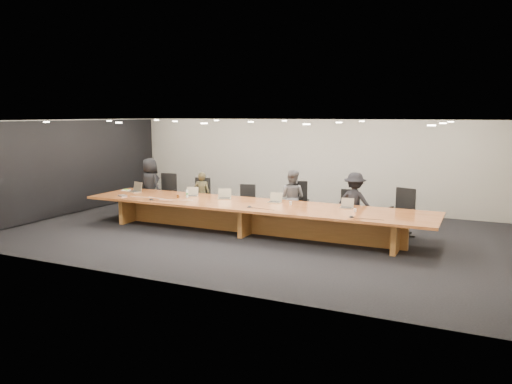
% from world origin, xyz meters
% --- Properties ---
extents(ground, '(12.00, 12.00, 0.00)m').
position_xyz_m(ground, '(0.00, 0.00, 0.00)').
color(ground, black).
rests_on(ground, ground).
extents(back_wall, '(12.00, 0.02, 2.80)m').
position_xyz_m(back_wall, '(0.00, 4.00, 1.40)').
color(back_wall, silver).
rests_on(back_wall, ground).
extents(left_wall_panel, '(0.08, 7.84, 2.74)m').
position_xyz_m(left_wall_panel, '(-5.94, 0.00, 1.37)').
color(left_wall_panel, black).
rests_on(left_wall_panel, ground).
extents(conference_table, '(9.00, 1.80, 0.75)m').
position_xyz_m(conference_table, '(0.00, 0.00, 0.52)').
color(conference_table, brown).
rests_on(conference_table, ground).
extents(chair_far_left, '(0.68, 0.68, 1.20)m').
position_xyz_m(chair_far_left, '(-3.48, 1.28, 0.60)').
color(chair_far_left, black).
rests_on(chair_far_left, ground).
extents(chair_left, '(0.64, 0.64, 1.12)m').
position_xyz_m(chair_left, '(-2.30, 1.33, 0.56)').
color(chair_left, black).
rests_on(chair_left, ground).
extents(chair_mid_left, '(0.62, 0.62, 1.04)m').
position_xyz_m(chair_mid_left, '(-0.72, 1.17, 0.52)').
color(chair_mid_left, black).
rests_on(chair_mid_left, ground).
extents(chair_mid_right, '(0.77, 0.77, 1.20)m').
position_xyz_m(chair_mid_right, '(0.76, 1.27, 0.60)').
color(chair_mid_right, black).
rests_on(chair_mid_right, ground).
extents(chair_right, '(0.60, 0.60, 1.06)m').
position_xyz_m(chair_right, '(2.12, 1.34, 0.53)').
color(chair_right, black).
rests_on(chair_right, ground).
extents(chair_far_right, '(0.76, 0.76, 1.19)m').
position_xyz_m(chair_far_right, '(3.44, 1.26, 0.60)').
color(chair_far_right, black).
rests_on(chair_far_right, ground).
extents(person_a, '(0.93, 0.75, 1.65)m').
position_xyz_m(person_a, '(-3.95, 1.16, 0.82)').
color(person_a, black).
rests_on(person_a, ground).
extents(person_b, '(0.55, 0.43, 1.32)m').
position_xyz_m(person_b, '(-2.10, 1.14, 0.66)').
color(person_b, '#36321D').
rests_on(person_b, ground).
extents(person_c, '(0.78, 0.63, 1.50)m').
position_xyz_m(person_c, '(0.63, 1.21, 0.75)').
color(person_c, '#4C4C4E').
rests_on(person_c, ground).
extents(person_d, '(1.03, 0.65, 1.52)m').
position_xyz_m(person_d, '(2.33, 1.16, 0.76)').
color(person_d, black).
rests_on(person_d, ground).
extents(laptop_a, '(0.43, 0.36, 0.29)m').
position_xyz_m(laptop_a, '(-3.85, 0.28, 0.90)').
color(laptop_a, tan).
rests_on(laptop_a, conference_table).
extents(laptop_b, '(0.38, 0.34, 0.25)m').
position_xyz_m(laptop_b, '(-1.95, 0.35, 0.87)').
color(laptop_b, '#BBAC8F').
rests_on(laptop_b, conference_table).
extents(laptop_c, '(0.41, 0.37, 0.27)m').
position_xyz_m(laptop_c, '(-0.94, 0.35, 0.88)').
color(laptop_c, tan).
rests_on(laptop_c, conference_table).
extents(laptop_d, '(0.33, 0.24, 0.25)m').
position_xyz_m(laptop_d, '(0.48, 0.39, 0.88)').
color(laptop_d, beige).
rests_on(laptop_d, conference_table).
extents(laptop_e, '(0.31, 0.22, 0.24)m').
position_xyz_m(laptop_e, '(2.32, 0.41, 0.87)').
color(laptop_e, tan).
rests_on(laptop_e, conference_table).
extents(water_bottle, '(0.08, 0.08, 0.20)m').
position_xyz_m(water_bottle, '(-1.96, 0.12, 0.85)').
color(water_bottle, silver).
rests_on(water_bottle, conference_table).
extents(amber_mug, '(0.08, 0.08, 0.09)m').
position_xyz_m(amber_mug, '(-2.13, -0.05, 0.79)').
color(amber_mug, brown).
rests_on(amber_mug, conference_table).
extents(paper_cup_near, '(0.09, 0.09, 0.09)m').
position_xyz_m(paper_cup_near, '(0.97, 0.22, 0.79)').
color(paper_cup_near, silver).
rests_on(paper_cup_near, conference_table).
extents(paper_cup_far, '(0.08, 0.08, 0.08)m').
position_xyz_m(paper_cup_far, '(2.62, 0.04, 0.79)').
color(paper_cup_far, white).
rests_on(paper_cup_far, conference_table).
extents(notepad, '(0.28, 0.25, 0.01)m').
position_xyz_m(notepad, '(-4.25, 0.41, 0.76)').
color(notepad, white).
rests_on(notepad, conference_table).
extents(lime_gadget, '(0.16, 0.11, 0.02)m').
position_xyz_m(lime_gadget, '(-4.24, 0.41, 0.78)').
color(lime_gadget, '#64BC32').
rests_on(lime_gadget, notepad).
extents(av_box, '(0.27, 0.24, 0.03)m').
position_xyz_m(av_box, '(-3.64, -0.48, 0.77)').
color(av_box, '#ADADB2').
rests_on(av_box, conference_table).
extents(mic_left, '(0.16, 0.16, 0.03)m').
position_xyz_m(mic_left, '(-2.59, -0.61, 0.77)').
color(mic_left, black).
rests_on(mic_left, conference_table).
extents(mic_center, '(0.16, 0.16, 0.03)m').
position_xyz_m(mic_center, '(0.19, -0.47, 0.77)').
color(mic_center, black).
rests_on(mic_center, conference_table).
extents(mic_right, '(0.13, 0.13, 0.03)m').
position_xyz_m(mic_right, '(2.69, -0.59, 0.77)').
color(mic_right, black).
rests_on(mic_right, conference_table).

